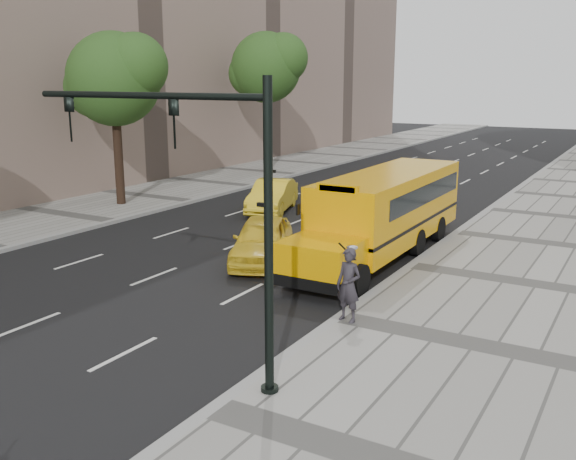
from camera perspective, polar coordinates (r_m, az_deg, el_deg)
The scene contains 11 objects.
ground at distance 24.81m, azimuth -2.35°, elevation -1.50°, with size 140.00×140.00×0.00m, color black.
sidewalk_far at distance 31.93m, azimuth -19.26°, elevation 1.25°, with size 6.00×140.00×0.15m, color gray.
curb_museum at distance 22.26m, azimuth 10.81°, elevation -3.27°, with size 0.30×140.00×0.15m, color gray.
curb_far at distance 29.75m, azimuth -15.47°, elevation 0.67°, with size 0.30×140.00×0.15m, color gray.
tree_b at distance 33.06m, azimuth -15.13°, elevation 12.89°, with size 5.13×4.56×8.59m.
tree_c at distance 44.08m, azimuth -1.87°, elevation 14.29°, with size 5.26×4.68×9.40m.
school_bus at distance 23.69m, azimuth 8.75°, elevation 2.03°, with size 2.96×11.56×3.19m.
taxi_near at distance 22.58m, azimuth -2.30°, elevation -0.90°, with size 1.89×4.69×1.60m, color yellow.
taxi_far at distance 31.28m, azimuth -1.41°, elevation 3.05°, with size 1.62×4.65×1.53m, color yellow.
pedestrian at distance 16.72m, azimuth 5.40°, elevation -4.90°, with size 0.71×0.47×1.96m, color #2A262C.
traffic_signal at distance 12.94m, azimuth -7.08°, elevation 3.22°, with size 6.18×0.36×6.40m.
Camera 1 is at (12.91, -20.22, 6.34)m, focal length 40.00 mm.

